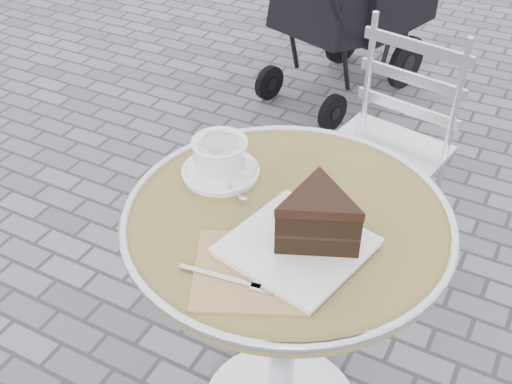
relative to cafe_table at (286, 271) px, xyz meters
The scene contains 5 objects.
cafe_table is the anchor object (origin of this frame).
cappuccino_set 0.29m from the cafe_table, 162.76° to the left, with size 0.19×0.18×0.09m.
cake_plate_set 0.25m from the cafe_table, 40.29° to the right, with size 0.35×0.39×0.13m.
bistro_chair 0.84m from the cafe_table, 90.19° to the left, with size 0.43×0.43×0.82m.
baby_stroller 1.95m from the cafe_table, 106.47° to the left, with size 0.69×1.04×1.00m.
Camera 1 is at (0.43, -0.96, 1.62)m, focal length 45.00 mm.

